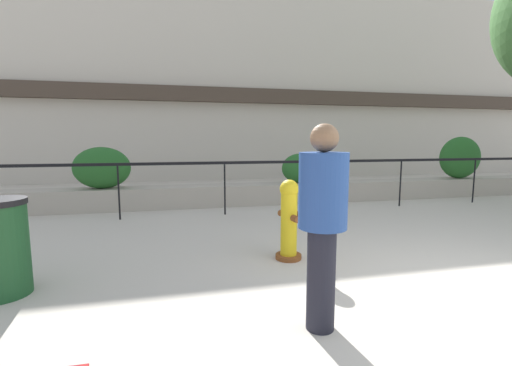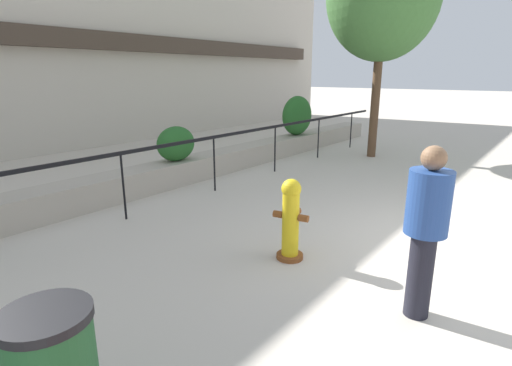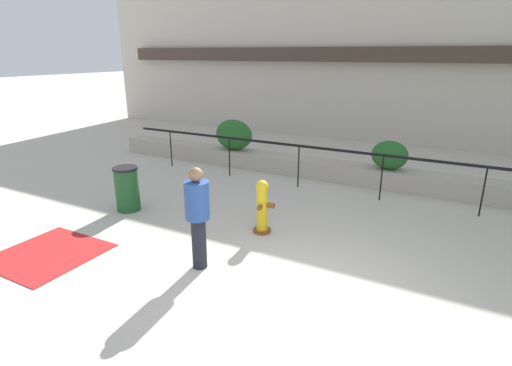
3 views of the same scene
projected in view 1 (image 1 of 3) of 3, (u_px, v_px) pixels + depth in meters
name	position (u px, v px, depth m)	size (l,w,h in m)	color
building_facade	(252.00, 83.00, 14.24)	(30.00, 1.36, 8.00)	beige
planter_wall_low	(301.00, 192.00, 8.92)	(18.00, 0.70, 0.50)	#ADA393
fence_railing_segment	(318.00, 166.00, 7.76)	(15.00, 0.05, 1.15)	black
hedge_bush_0	(102.00, 168.00, 7.77)	(1.25, 0.70, 0.95)	#235B23
hedge_bush_1	(300.00, 168.00, 8.83)	(0.93, 0.62, 0.76)	#235B23
hedge_bush_2	(460.00, 158.00, 9.89)	(1.28, 0.70, 1.20)	#235B23
fire_hydrant	(289.00, 219.00, 4.57)	(0.46, 0.48, 1.08)	brown
pedestrian	(323.00, 215.00, 2.80)	(0.55, 0.55, 1.73)	black
trash_bin	(0.00, 247.00, 3.49)	(0.55, 0.55, 1.01)	#1E5128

